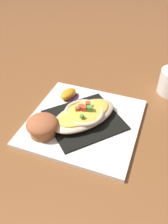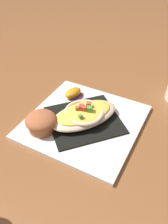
{
  "view_description": "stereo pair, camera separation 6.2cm",
  "coord_description": "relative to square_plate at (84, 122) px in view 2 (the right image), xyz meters",
  "views": [
    {
      "loc": [
        -0.25,
        0.4,
        0.45
      ],
      "look_at": [
        0.0,
        0.0,
        0.04
      ],
      "focal_mm": 38.0,
      "sensor_mm": 36.0,
      "label": 1
    },
    {
      "loc": [
        -0.3,
        0.37,
        0.45
      ],
      "look_at": [
        0.0,
        0.0,
        0.04
      ],
      "focal_mm": 38.0,
      "sensor_mm": 36.0,
      "label": 2
    }
  ],
  "objects": [
    {
      "name": "muffin",
      "position": [
        0.06,
        0.1,
        0.03
      ],
      "size": [
        0.08,
        0.08,
        0.05
      ],
      "color": "#A16038",
      "rests_on": "square_plate"
    },
    {
      "name": "ground_plane",
      "position": [
        0.0,
        0.0,
        -0.01
      ],
      "size": [
        2.6,
        2.6,
        0.0
      ],
      "primitive_type": "plane",
      "color": "brown"
    },
    {
      "name": "gratin_dish",
      "position": [
        -0.0,
        -0.0,
        0.03
      ],
      "size": [
        0.16,
        0.21,
        0.05
      ],
      "color": "beige",
      "rests_on": "folded_napkin"
    },
    {
      "name": "folded_napkin",
      "position": [
        0.0,
        0.0,
        0.01
      ],
      "size": [
        0.24,
        0.25,
        0.0
      ],
      "primitive_type": "cube",
      "rotation": [
        0.0,
        0.0,
        1.02
      ],
      "color": "black",
      "rests_on": "square_plate"
    },
    {
      "name": "square_plate",
      "position": [
        0.0,
        0.0,
        0.0
      ],
      "size": [
        0.34,
        0.34,
        0.01
      ],
      "primitive_type": "cube",
      "rotation": [
        0.0,
        0.0,
        0.2
      ],
      "color": "white",
      "rests_on": "ground_plane"
    },
    {
      "name": "orange_garnish",
      "position": [
        0.09,
        -0.06,
        0.02
      ],
      "size": [
        0.05,
        0.06,
        0.03
      ],
      "color": "#562854",
      "rests_on": "square_plate"
    }
  ]
}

